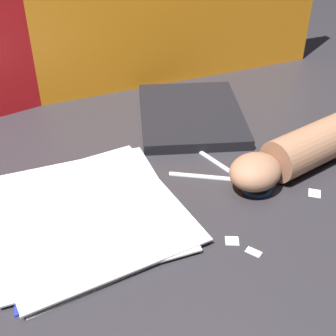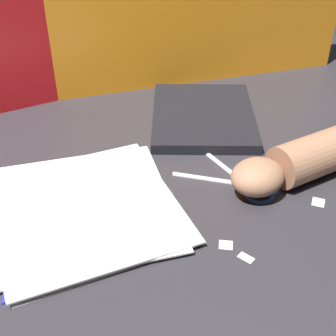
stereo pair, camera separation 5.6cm
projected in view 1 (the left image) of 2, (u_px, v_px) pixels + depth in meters
ground_plane at (158, 209)px, 0.73m from camera, size 6.00×6.00×0.00m
paper_stack at (85, 213)px, 0.71m from camera, size 0.30×0.31×0.01m
book_closed at (191, 115)px, 0.96m from camera, size 0.28×0.31×0.02m
scissors at (241, 178)px, 0.79m from camera, size 0.17×0.18×0.01m
hand_forearm at (301, 150)px, 0.80m from camera, size 0.30×0.12×0.07m
paper_scrap_near at (315, 193)px, 0.76m from camera, size 0.03×0.03×0.00m
paper_scrap_mid at (232, 241)px, 0.67m from camera, size 0.03×0.03×0.00m
paper_scrap_far at (254, 252)px, 0.66m from camera, size 0.02×0.03×0.00m
pen at (15, 276)px, 0.62m from camera, size 0.03×0.13×0.01m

